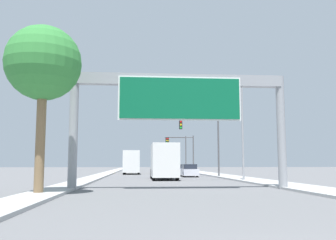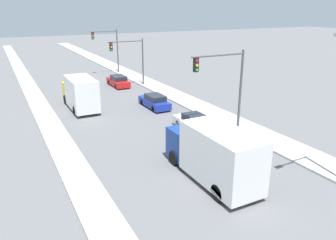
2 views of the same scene
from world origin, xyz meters
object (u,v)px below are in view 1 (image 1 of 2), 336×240
(car_mid_left, at_px, (174,169))
(street_lamp_right, at_px, (238,121))
(traffic_light_near_intersection, at_px, (206,137))
(car_near_right, at_px, (189,171))
(traffic_light_mid_block, at_px, (184,147))
(truck_box_secondary, at_px, (132,162))
(palm_tree_foreground, at_px, (43,64))
(car_far_center, at_px, (181,170))
(sign_gantry, at_px, (180,101))
(traffic_light_far_intersection, at_px, (179,148))
(truck_box_primary, at_px, (164,162))

(car_mid_left, height_order, street_lamp_right, street_lamp_right)
(car_mid_left, bearing_deg, traffic_light_near_intersection, -85.14)
(traffic_light_near_intersection, height_order, street_lamp_right, street_lamp_right)
(car_near_right, height_order, traffic_light_mid_block, traffic_light_mid_block)
(truck_box_secondary, distance_m, palm_tree_foreground, 36.82)
(car_far_center, height_order, traffic_light_near_intersection, traffic_light_near_intersection)
(car_mid_left, bearing_deg, traffic_light_mid_block, -28.87)
(sign_gantry, height_order, street_lamp_right, street_lamp_right)
(traffic_light_near_intersection, distance_m, traffic_light_far_intersection, 30.00)
(car_near_right, distance_m, car_far_center, 7.99)
(traffic_light_mid_block, bearing_deg, street_lamp_right, -87.61)
(car_far_center, height_order, truck_box_secondary, truck_box_secondary)
(truck_box_primary, relative_size, traffic_light_far_intersection, 1.08)
(car_near_right, height_order, traffic_light_far_intersection, traffic_light_far_intersection)
(sign_gantry, height_order, traffic_light_mid_block, sign_gantry)
(traffic_light_far_intersection, bearing_deg, sign_gantry, -96.26)
(truck_box_secondary, relative_size, traffic_light_far_intersection, 1.02)
(traffic_light_far_intersection, bearing_deg, truck_box_primary, -98.71)
(palm_tree_foreground, xyz_separation_m, street_lamp_right, (13.96, 13.67, -1.31))
(traffic_light_mid_block, xyz_separation_m, traffic_light_far_intersection, (0.26, 10.00, 0.35))
(sign_gantry, height_order, palm_tree_foreground, palm_tree_foreground)
(traffic_light_near_intersection, relative_size, traffic_light_mid_block, 1.10)
(traffic_light_mid_block, relative_size, street_lamp_right, 0.69)
(street_lamp_right, bearing_deg, palm_tree_foreground, -135.60)
(car_near_right, relative_size, car_far_center, 1.05)
(traffic_light_near_intersection, bearing_deg, traffic_light_mid_block, 90.14)
(truck_box_primary, distance_m, traffic_light_near_intersection, 8.43)
(sign_gantry, xyz_separation_m, car_near_right, (3.50, 21.78, -4.75))
(truck_box_primary, xyz_separation_m, traffic_light_far_intersection, (5.50, 35.89, 2.85))
(sign_gantry, distance_m, car_far_center, 30.35)
(sign_gantry, distance_m, palm_tree_foreground, 8.31)
(truck_box_primary, xyz_separation_m, street_lamp_right, (6.48, -3.96, 3.61))
(truck_box_primary, relative_size, traffic_light_mid_block, 1.19)
(truck_box_primary, bearing_deg, car_near_right, 65.18)
(truck_box_primary, xyz_separation_m, truck_box_secondary, (-3.50, 18.64, -0.03))
(sign_gantry, height_order, truck_box_secondary, sign_gantry)
(truck_box_secondary, distance_m, traffic_light_mid_block, 11.63)
(car_near_right, relative_size, street_lamp_right, 0.53)
(truck_box_primary, bearing_deg, truck_box_secondary, 100.63)
(truck_box_secondary, height_order, traffic_light_near_intersection, traffic_light_near_intersection)
(car_far_center, relative_size, traffic_light_near_intersection, 0.65)
(traffic_light_near_intersection, bearing_deg, car_far_center, 100.45)
(car_far_center, distance_m, traffic_light_near_intersection, 10.60)
(car_far_center, relative_size, truck_box_secondary, 0.65)
(car_mid_left, relative_size, truck_box_secondary, 0.66)
(sign_gantry, bearing_deg, truck_box_secondary, 96.08)
(car_mid_left, height_order, truck_box_secondary, truck_box_secondary)
(palm_tree_foreground, bearing_deg, street_lamp_right, 44.40)
(traffic_light_near_intersection, xyz_separation_m, palm_tree_foreground, (-12.76, -23.52, 2.02))
(car_near_right, bearing_deg, street_lamp_right, -75.49)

